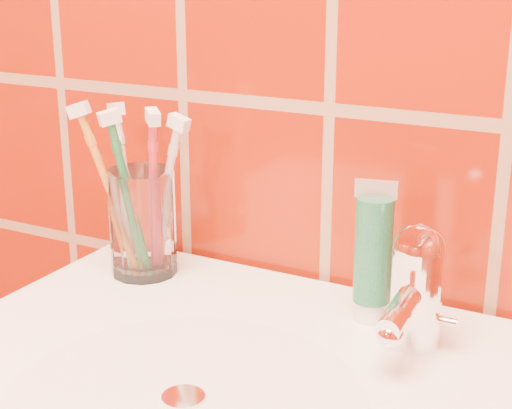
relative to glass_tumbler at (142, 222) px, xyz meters
The scene contains 8 objects.
glass_tumbler is the anchor object (origin of this frame).
toothpaste_tube 0.27m from the glass_tumbler, ahead, with size 0.04×0.04×0.14m.
faucet 0.32m from the glass_tumbler, ahead, with size 0.05×0.11×0.12m.
toothbrush_0 0.05m from the glass_tumbler, 147.89° to the right, with size 0.09×0.04×0.20m, color orange, non-canonical shape.
toothbrush_1 0.04m from the glass_tumbler, behind, with size 0.05×0.04×0.20m, color silver, non-canonical shape.
toothbrush_2 0.04m from the glass_tumbler, 10.18° to the right, with size 0.05×0.05×0.20m, color #BF2837, non-canonical shape.
toothbrush_3 0.04m from the glass_tumbler, 94.58° to the right, with size 0.04×0.05×0.20m, color #1E743E, non-canonical shape.
toothbrush_4 0.04m from the glass_tumbler, 17.87° to the left, with size 0.07×0.03×0.19m, color silver, non-canonical shape.
Camera 1 is at (0.31, 0.45, 1.20)m, focal length 55.00 mm.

